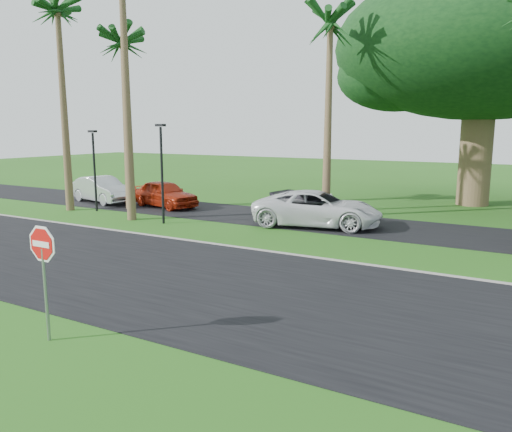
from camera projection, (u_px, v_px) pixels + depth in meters
The scene contains 15 objects.
ground at pixel (132, 296), 13.41m from camera, with size 120.00×120.00×0.00m, color #255A16.
road at pixel (178, 276), 15.12m from camera, with size 120.00×8.00×0.02m, color black.
parking_strip at pixel (314, 221), 24.11m from camera, with size 120.00×5.00×0.02m, color black.
curb at pixel (246, 248), 18.58m from camera, with size 120.00×0.12×0.06m, color gray.
stop_sign_near at pixel (43, 259), 10.28m from camera, with size 1.05×0.07×2.62m.
palm_left_far at pixel (58, 16), 25.67m from camera, with size 5.00×5.00×11.50m.
palm_left_mid at pixel (123, 47), 26.42m from camera, with size 5.00×5.00×10.00m.
palm_center at pixel (330, 28), 23.81m from camera, with size 5.00×5.00×10.50m.
canopy_tree at pixel (484, 46), 27.79m from camera, with size 16.50×16.50×13.12m.
streetlight_left at pixel (94, 165), 26.70m from camera, with size 0.45×0.25×4.34m.
streetlight_right at pixel (162, 167), 23.14m from camera, with size 0.45×0.25×4.64m.
car_silver at pixel (102, 190), 30.07m from camera, with size 1.64×4.71×1.55m, color silver.
car_red at pixel (165, 194), 28.30m from camera, with size 1.78×4.43×1.51m, color #9D220D.
car_dark at pixel (321, 209), 23.44m from camera, with size 1.97×4.86×1.41m, color black.
car_minivan at pixel (317, 209), 22.74m from camera, with size 2.68×5.81×1.62m, color silver.
Camera 1 is at (9.24, -9.51, 4.44)m, focal length 35.00 mm.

